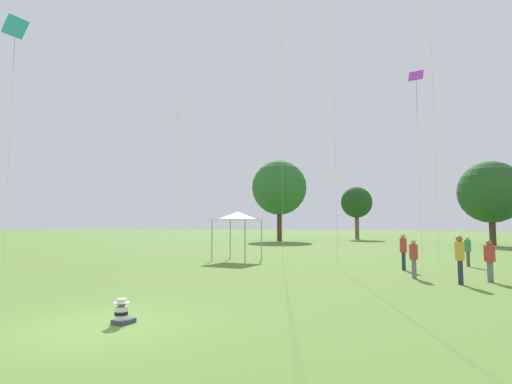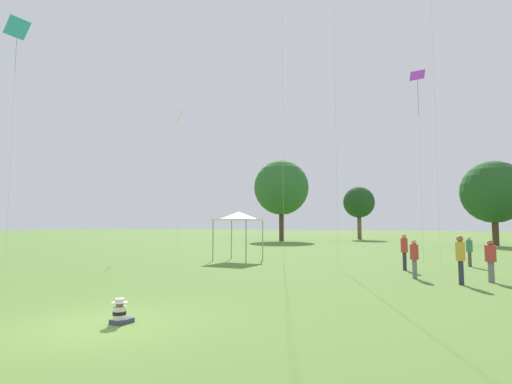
% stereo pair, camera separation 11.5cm
% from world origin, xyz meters
% --- Properties ---
extents(ground_plane, '(300.00, 300.00, 0.00)m').
position_xyz_m(ground_plane, '(0.00, 0.00, 0.00)').
color(ground_plane, '#567A33').
extents(seated_toddler, '(0.36, 0.47, 0.57)m').
position_xyz_m(seated_toddler, '(0.32, 0.36, 0.25)').
color(seated_toddler, '#383D56').
rests_on(seated_toddler, ground).
extents(person_standing_0, '(0.56, 0.56, 1.61)m').
position_xyz_m(person_standing_0, '(8.20, 11.46, 0.94)').
color(person_standing_0, slate).
rests_on(person_standing_0, ground).
extents(person_standing_1, '(0.41, 0.41, 1.80)m').
position_xyz_m(person_standing_1, '(7.17, 10.23, 1.09)').
color(person_standing_1, '#282D42').
rests_on(person_standing_1, ground).
extents(person_standing_2, '(0.44, 0.44, 1.76)m').
position_xyz_m(person_standing_2, '(4.77, 14.24, 1.06)').
color(person_standing_2, '#282D42').
rests_on(person_standing_2, ground).
extents(person_standing_3, '(0.46, 0.46, 1.59)m').
position_xyz_m(person_standing_3, '(5.48, 11.29, 0.94)').
color(person_standing_3, slate).
rests_on(person_standing_3, ground).
extents(person_standing_5, '(0.43, 0.43, 1.58)m').
position_xyz_m(person_standing_5, '(7.63, 17.55, 0.94)').
color(person_standing_5, brown).
rests_on(person_standing_5, ground).
extents(canopy_tent, '(2.54, 2.54, 3.00)m').
position_xyz_m(canopy_tent, '(-5.01, 15.24, 2.71)').
color(canopy_tent, white).
rests_on(canopy_tent, ground).
extents(kite_0, '(0.85, 1.18, 13.45)m').
position_xyz_m(kite_0, '(-14.17, 6.57, 12.61)').
color(kite_0, '#339EDB').
rests_on(kite_0, ground).
extents(kite_3, '(0.83, 0.53, 11.13)m').
position_xyz_m(kite_3, '(5.36, 17.75, 10.24)').
color(kite_3, '#B738C6').
rests_on(kite_3, ground).
extents(kite_6, '(1.16, 1.25, 12.09)m').
position_xyz_m(kite_6, '(-13.95, 20.70, 11.25)').
color(kite_6, white).
rests_on(kite_6, ground).
extents(distant_tree_0, '(6.50, 6.50, 8.88)m').
position_xyz_m(distant_tree_0, '(10.61, 41.96, 5.61)').
color(distant_tree_0, '#473323').
rests_on(distant_tree_0, ground).
extents(distant_tree_1, '(7.55, 7.55, 11.10)m').
position_xyz_m(distant_tree_1, '(-14.51, 44.28, 7.30)').
color(distant_tree_1, '#473323').
rests_on(distant_tree_1, ground).
extents(distant_tree_2, '(4.65, 4.65, 7.89)m').
position_xyz_m(distant_tree_2, '(-6.01, 53.98, 5.52)').
color(distant_tree_2, brown).
rests_on(distant_tree_2, ground).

